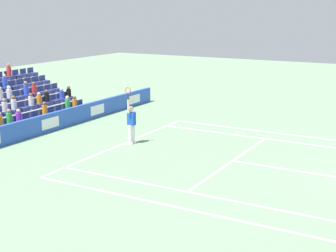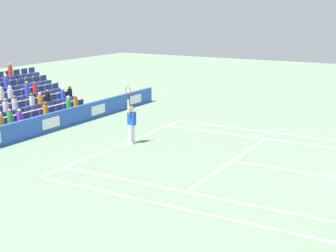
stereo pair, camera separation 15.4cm
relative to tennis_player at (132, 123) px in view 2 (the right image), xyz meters
name	(u,v)px [view 2 (the right image)]	position (x,y,z in m)	size (l,w,h in m)	color
line_baseline	(124,143)	(0.19, -0.34, -0.99)	(10.97, 0.10, 0.01)	white
line_service	(233,161)	(0.19, 5.15, -0.99)	(8.23, 0.10, 0.01)	white
line_centre_service	(310,173)	(0.19, 8.35, -0.99)	(0.10, 6.40, 0.01)	white
line_singles_sideline_left	(198,194)	(4.31, 5.60, -0.99)	(0.10, 11.89, 0.01)	white
line_singles_sideline_right	(274,140)	(-3.92, 5.60, -0.99)	(0.10, 11.89, 0.01)	white
line_doubles_sideline_left	(179,208)	(5.68, 5.60, -0.99)	(0.10, 11.89, 0.01)	white
line_doubles_sideline_right	(283,134)	(-5.29, 5.60, -0.99)	(0.10, 11.89, 0.01)	white
line_centre_mark	(125,144)	(0.19, -0.24, -0.99)	(0.10, 0.20, 0.01)	white
sponsor_barrier	(50,123)	(0.19, -4.93, -0.51)	(19.58, 0.22, 0.96)	blue
tennis_player	(132,123)	(0.00, 0.00, 0.00)	(0.53, 0.37, 2.85)	white
stadium_stand	(0,109)	(0.19, -8.48, -0.16)	(8.68, 4.75, 3.05)	gray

